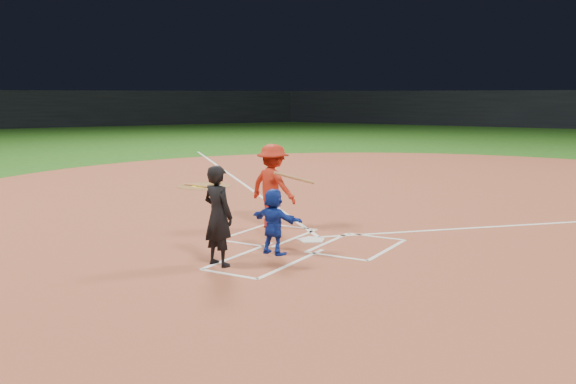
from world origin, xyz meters
The scene contains 14 objects.
ground centered at (0.00, 0.00, 0.00)m, with size 120.00×120.00×0.00m, color #1C4F13.
home_plate_dirt centered at (0.00, 6.00, 0.01)m, with size 28.00×28.00×0.01m, color brown.
stadium_wall_left centered at (-42.00, 24.00, 1.60)m, with size 1.20×60.00×3.20m, color black.
home_plate centered at (0.00, 0.00, 0.02)m, with size 0.60×0.60×0.02m, color white.
on_deck_circle centered at (-6.44, 4.93, 0.02)m, with size 1.70×1.70×0.01m, color brown.
on_deck_logo centered at (-6.44, 4.93, 0.02)m, with size 0.80×0.80×0.00m, color yellow.
on_deck_bat_a centered at (-6.29, 5.18, 0.05)m, with size 0.06×0.06×0.84m, color olive.
on_deck_bat_b centered at (-6.64, 4.83, 0.05)m, with size 0.06×0.06×0.84m, color #A7693D.
on_deck_bat_c centered at (-6.14, 4.63, 0.05)m, with size 0.06×0.06×0.84m, color #A5733C.
bat_weight_donut centered at (-6.24, 5.33, 0.05)m, with size 0.19×0.19×0.05m, color black.
catcher centered at (-0.07, -1.30, 0.61)m, with size 1.10×0.35×1.19m, color #132E9F.
umpire centered at (-0.46, -2.43, 0.86)m, with size 0.62×0.40×1.69m, color black.
chalk_markings centered at (0.00, 5.29, 0.01)m, with size 28.35×17.32×0.01m.
batter_at_plate centered at (-1.29, 0.66, 0.91)m, with size 1.60×0.88×1.80m.
Camera 1 is at (5.79, -10.87, 2.85)m, focal length 40.00 mm.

